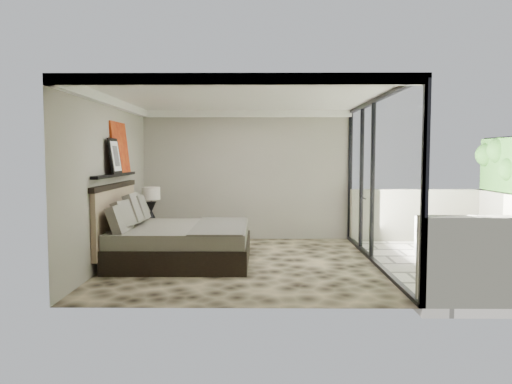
{
  "coord_description": "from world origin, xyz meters",
  "views": [
    {
      "loc": [
        0.3,
        -8.38,
        1.84
      ],
      "look_at": [
        0.22,
        0.4,
        1.19
      ],
      "focal_mm": 35.0,
      "sensor_mm": 36.0,
      "label": 1
    }
  ],
  "objects_px": {
    "nightstand": "(150,234)",
    "lounger": "(441,247)",
    "table_lamp": "(151,199)",
    "bed": "(176,240)",
    "ottoman": "(448,236)"
  },
  "relations": [
    {
      "from": "bed",
      "to": "lounger",
      "type": "distance_m",
      "value": 4.67
    },
    {
      "from": "nightstand",
      "to": "lounger",
      "type": "height_order",
      "value": "lounger"
    },
    {
      "from": "bed",
      "to": "table_lamp",
      "type": "height_order",
      "value": "bed"
    },
    {
      "from": "nightstand",
      "to": "table_lamp",
      "type": "height_order",
      "value": "table_lamp"
    },
    {
      "from": "nightstand",
      "to": "ottoman",
      "type": "relative_size",
      "value": 0.98
    },
    {
      "from": "bed",
      "to": "nightstand",
      "type": "distance_m",
      "value": 1.68
    },
    {
      "from": "table_lamp",
      "to": "ottoman",
      "type": "bearing_deg",
      "value": -2.64
    },
    {
      "from": "bed",
      "to": "nightstand",
      "type": "relative_size",
      "value": 4.75
    },
    {
      "from": "ottoman",
      "to": "nightstand",
      "type": "bearing_deg",
      "value": 177.93
    },
    {
      "from": "table_lamp",
      "to": "lounger",
      "type": "height_order",
      "value": "table_lamp"
    },
    {
      "from": "nightstand",
      "to": "lounger",
      "type": "bearing_deg",
      "value": -26.74
    },
    {
      "from": "bed",
      "to": "lounger",
      "type": "xyz_separation_m",
      "value": [
        4.65,
        0.29,
        -0.17
      ]
    },
    {
      "from": "table_lamp",
      "to": "lounger",
      "type": "distance_m",
      "value": 5.61
    },
    {
      "from": "lounger",
      "to": "nightstand",
      "type": "bearing_deg",
      "value": -177.43
    },
    {
      "from": "lounger",
      "to": "ottoman",
      "type": "bearing_deg",
      "value": 78.18
    }
  ]
}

